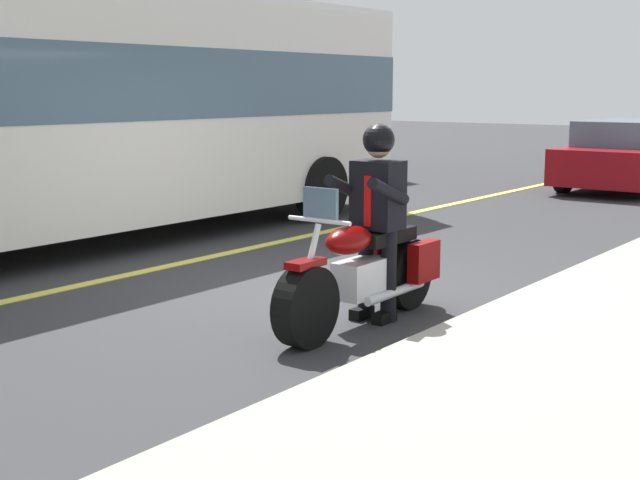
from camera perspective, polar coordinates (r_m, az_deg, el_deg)
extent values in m
plane|color=#333335|center=(8.96, -0.47, -3.17)|extent=(80.00, 80.00, 0.00)
cube|color=#E5DB4C|center=(10.28, -9.33, -1.57)|extent=(60.00, 0.16, 0.01)
cylinder|color=black|center=(6.87, -0.94, -4.42)|extent=(0.66, 0.21, 0.66)
cylinder|color=black|center=(8.13, 5.67, -2.20)|extent=(0.66, 0.21, 0.66)
cube|color=silver|center=(7.49, 2.76, -2.52)|extent=(0.56, 0.29, 0.32)
ellipsoid|color=#720505|center=(7.26, 1.91, -0.02)|extent=(0.56, 0.29, 0.24)
cube|color=black|center=(7.72, 4.21, 0.26)|extent=(0.70, 0.29, 0.12)
cube|color=#720505|center=(7.95, 6.87, -1.40)|extent=(0.40, 0.13, 0.36)
cube|color=#720505|center=(8.17, 4.18, -1.05)|extent=(0.40, 0.13, 0.36)
cylinder|color=silver|center=(6.83, -0.85, -2.19)|extent=(0.35, 0.06, 0.76)
cylinder|color=silver|center=(6.88, -0.05, 1.30)|extent=(0.05, 0.60, 0.04)
cube|color=#720505|center=(6.80, -0.95, -1.56)|extent=(0.36, 0.17, 0.06)
cylinder|color=silver|center=(7.69, 4.98, -3.44)|extent=(0.90, 0.10, 0.08)
cube|color=slate|center=(6.88, 0.05, 2.30)|extent=(0.05, 0.32, 0.28)
cylinder|color=black|center=(7.63, 4.54, -2.30)|extent=(0.14, 0.14, 0.84)
cube|color=black|center=(7.67, 4.27, -5.08)|extent=(0.26, 0.11, 0.10)
cylinder|color=black|center=(7.76, 3.04, -2.08)|extent=(0.14, 0.14, 0.84)
cube|color=black|center=(7.80, 2.77, -4.82)|extent=(0.26, 0.11, 0.10)
cube|color=black|center=(7.58, 3.84, 2.99)|extent=(0.33, 0.41, 0.60)
cube|color=red|center=(7.45, 3.18, 2.57)|extent=(0.03, 0.07, 0.44)
cylinder|color=black|center=(7.30, 4.55, 3.19)|extent=(0.55, 0.11, 0.28)
cylinder|color=black|center=(7.54, 1.70, 3.44)|extent=(0.55, 0.11, 0.28)
sphere|color=tan|center=(7.54, 3.88, 6.24)|extent=(0.22, 0.22, 0.22)
sphere|color=black|center=(7.54, 3.89, 6.62)|extent=(0.28, 0.28, 0.28)
cube|color=white|center=(11.65, -15.65, 8.32)|extent=(11.00, 2.50, 2.85)
cube|color=slate|center=(11.65, -15.72, 9.91)|extent=(11.04, 2.52, 0.90)
cube|color=slate|center=(15.60, 0.81, 9.84)|extent=(0.06, 2.40, 1.90)
cylinder|color=black|center=(15.01, -7.24, 4.02)|extent=(1.00, 0.30, 1.00)
cylinder|color=black|center=(13.45, 0.10, 3.41)|extent=(1.00, 0.30, 1.00)
cube|color=maroon|center=(18.86, 19.84, 4.86)|extent=(4.60, 1.80, 0.70)
cube|color=slate|center=(18.63, 19.76, 6.51)|extent=(2.40, 1.60, 0.60)
cylinder|color=black|center=(20.51, 18.77, 4.65)|extent=(0.64, 0.22, 0.64)
cylinder|color=black|center=(17.80, 15.77, 4.06)|extent=(0.64, 0.22, 0.64)
cube|color=slate|center=(23.92, -5.84, 9.84)|extent=(1.10, 0.06, 1.60)
cube|color=slate|center=(20.14, -17.09, 9.44)|extent=(1.10, 0.06, 1.60)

